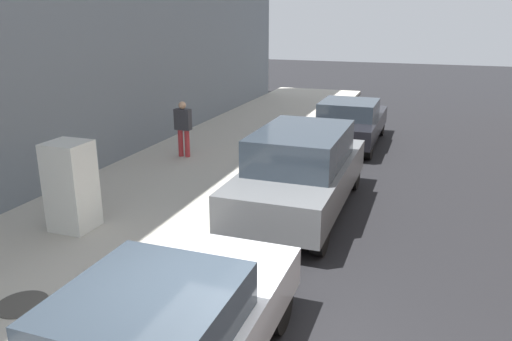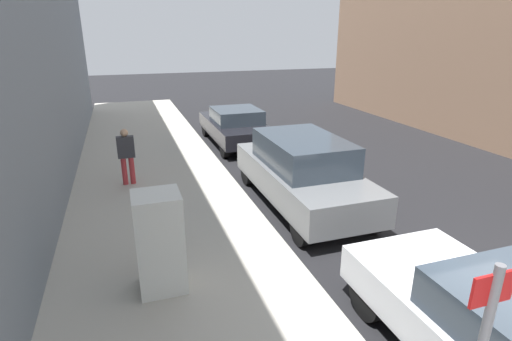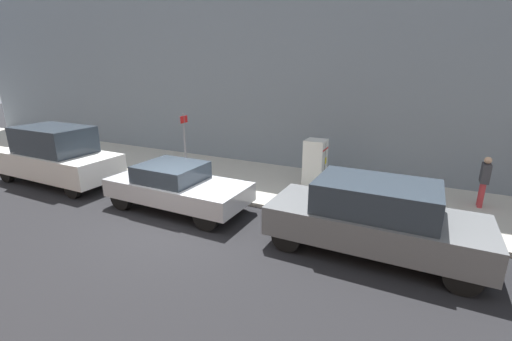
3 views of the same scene
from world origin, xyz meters
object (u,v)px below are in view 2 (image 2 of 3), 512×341
discarded_refrigerator (160,242)px  parked_sedan_dark (235,126)px  parked_sedan_silver (508,337)px  parked_suv_gray (302,171)px  pedestrian_walking_far (126,153)px

discarded_refrigerator → parked_sedan_dark: size_ratio=0.38×
parked_sedan_silver → parked_sedan_dark: parked_sedan_silver is taller
parked_sedan_dark → parked_suv_gray: bearing=-90.0°
discarded_refrigerator → parked_sedan_silver: (3.66, -3.18, -0.21)m
discarded_refrigerator → parked_sedan_silver: discarded_refrigerator is taller
discarded_refrigerator → parked_sedan_dark: bearing=66.8°
pedestrian_walking_far → parked_sedan_dark: (4.03, 3.45, -0.28)m
pedestrian_walking_far → parked_sedan_silver: (4.03, -8.27, -0.27)m
parked_sedan_silver → parked_suv_gray: 5.73m
parked_suv_gray → parked_sedan_dark: 6.00m
parked_suv_gray → parked_sedan_dark: bearing=90.0°
pedestrian_walking_far → parked_sedan_dark: bearing=179.6°
discarded_refrigerator → parked_sedan_dark: 9.29m
pedestrian_walking_far → parked_sedan_silver: size_ratio=0.36×
pedestrian_walking_far → parked_sedan_dark: size_ratio=0.35×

